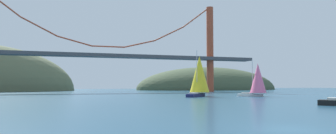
# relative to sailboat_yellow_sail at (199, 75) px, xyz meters

# --- Properties ---
(ground_plane) EXTENTS (360.00, 360.00, 0.00)m
(ground_plane) POSITION_rel_sailboat_yellow_sail_xyz_m (-17.33, -53.01, -5.38)
(ground_plane) COLOR navy
(headland_right) EXTENTS (80.60, 44.00, 24.55)m
(headland_right) POSITION_rel_sailboat_yellow_sail_xyz_m (42.67, 81.99, -5.38)
(headland_right) COLOR #425138
(headland_right) RESTS_ON ground_plane
(suspension_bridge) EXTENTS (118.56, 6.00, 34.94)m
(suspension_bridge) POSITION_rel_sailboat_yellow_sail_xyz_m (-17.33, 41.99, 9.73)
(suspension_bridge) COLOR #A34228
(suspension_bridge) RESTS_ON ground_plane
(sailboat_yellow_sail) EXTENTS (8.76, 8.60, 11.53)m
(sailboat_yellow_sail) POSITION_rel_sailboat_yellow_sail_xyz_m (0.00, 0.00, 0.00)
(sailboat_yellow_sail) COLOR #191E4C
(sailboat_yellow_sail) RESTS_ON ground_plane
(sailboat_pink_spinnaker) EXTENTS (7.09, 6.94, 9.26)m
(sailboat_pink_spinnaker) POSITION_rel_sailboat_yellow_sail_xyz_m (13.83, -4.88, -0.97)
(sailboat_pink_spinnaker) COLOR white
(sailboat_pink_spinnaker) RESTS_ON ground_plane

